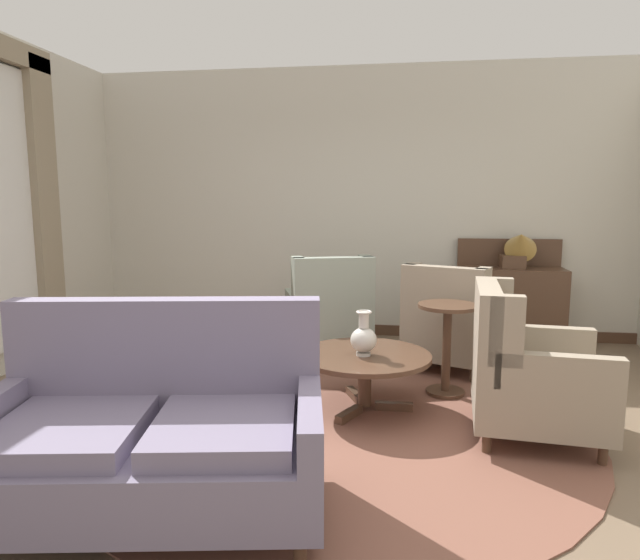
% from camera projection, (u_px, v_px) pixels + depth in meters
% --- Properties ---
extents(ground, '(8.63, 8.63, 0.00)m').
position_uv_depth(ground, '(324.00, 441.00, 3.62)').
color(ground, brown).
extents(wall_back, '(6.32, 0.08, 3.03)m').
position_uv_depth(wall_back, '(360.00, 204.00, 6.32)').
color(wall_back, beige).
rests_on(wall_back, ground).
extents(baseboard_back, '(6.16, 0.03, 0.12)m').
position_uv_depth(baseboard_back, '(358.00, 329.00, 6.47)').
color(baseboard_back, '#4C3323').
rests_on(baseboard_back, ground).
extents(area_rug, '(3.58, 3.58, 0.01)m').
position_uv_depth(area_rug, '(329.00, 422.00, 3.92)').
color(area_rug, brown).
rests_on(area_rug, ground).
extents(coffee_table, '(0.98, 0.98, 0.44)m').
position_uv_depth(coffee_table, '(365.00, 363.00, 4.09)').
color(coffee_table, '#4C3323').
rests_on(coffee_table, ground).
extents(porcelain_vase, '(0.19, 0.19, 0.33)m').
position_uv_depth(porcelain_vase, '(364.00, 338.00, 4.02)').
color(porcelain_vase, beige).
rests_on(porcelain_vase, coffee_table).
extents(settee, '(1.77, 1.14, 1.04)m').
position_uv_depth(settee, '(154.00, 435.00, 2.72)').
color(settee, slate).
rests_on(settee, ground).
extents(armchair_near_sideboard, '(1.03, 1.12, 0.99)m').
position_uv_depth(armchair_near_sideboard, '(453.00, 324.00, 5.10)').
color(armchair_near_sideboard, gray).
rests_on(armchair_near_sideboard, ground).
extents(armchair_near_window, '(0.90, 0.93, 1.01)m').
position_uv_depth(armchair_near_window, '(526.00, 373.00, 3.65)').
color(armchair_near_window, gray).
rests_on(armchair_near_window, ground).
extents(armchair_far_left, '(0.95, 0.97, 1.05)m').
position_uv_depth(armchair_far_left, '(329.00, 317.00, 5.30)').
color(armchair_far_left, gray).
rests_on(armchair_far_left, ground).
extents(side_table, '(0.47, 0.47, 0.75)m').
position_uv_depth(side_table, '(447.00, 341.00, 4.41)').
color(side_table, '#4C3323').
rests_on(side_table, ground).
extents(sideboard, '(1.10, 0.43, 1.14)m').
position_uv_depth(sideboard, '(510.00, 301.00, 5.94)').
color(sideboard, '#4C3323').
rests_on(sideboard, ground).
extents(gramophone, '(0.40, 0.48, 0.51)m').
position_uv_depth(gramophone, '(519.00, 246.00, 5.76)').
color(gramophone, '#4C3323').
rests_on(gramophone, sideboard).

